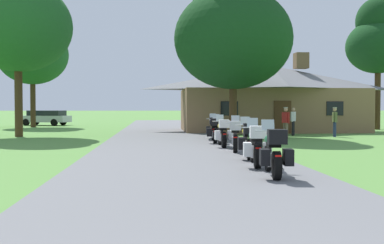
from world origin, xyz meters
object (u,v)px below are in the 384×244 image
Objects in this scene: motorcycle_red_fourth_in_row at (235,136)px; bystander_olive_shirt_beside_signpost at (335,120)px; motorcycle_green_second_in_row at (256,146)px; tree_left_near at (18,13)px; motorcycle_yellow_third_in_row at (248,141)px; parked_silver_suv_far_left at (45,117)px; motorcycle_yellow_fifth_in_row at (223,133)px; motorcycle_orange_sixth_in_row at (215,131)px; bystander_white_shirt_near_lodge at (293,120)px; motorcycle_blue_farthest_in_row at (213,129)px; motorcycle_green_nearest_to_camera at (274,153)px; bystander_red_shirt_by_tree at (286,121)px; tree_right_of_lodge at (378,39)px; tree_by_lodge_front at (233,25)px; tree_left_far at (32,46)px.

bystander_olive_shirt_beside_signpost is (7.21, 8.67, 0.33)m from motorcycle_red_fourth_in_row.
tree_left_near reaches higher than motorcycle_green_second_in_row.
parked_silver_suv_far_left reaches higher than motorcycle_yellow_third_in_row.
motorcycle_yellow_fifth_in_row is 1.00× the size of motorcycle_orange_sixth_in_row.
bystander_white_shirt_near_lodge is 0.34× the size of parked_silver_suv_far_left.
motorcycle_green_second_in_row and motorcycle_blue_farthest_in_row have the same top height.
motorcycle_yellow_fifth_in_row is at bearing -86.67° from motorcycle_blue_farthest_in_row.
motorcycle_yellow_third_in_row is (0.21, 3.94, 0.00)m from motorcycle_green_nearest_to_camera.
bystander_red_shirt_by_tree is (4.00, 9.76, 0.34)m from motorcycle_yellow_third_in_row.
motorcycle_yellow_fifth_in_row is at bearing 97.69° from motorcycle_yellow_third_in_row.
motorcycle_blue_farthest_in_row is (0.19, 10.63, 0.00)m from motorcycle_green_second_in_row.
tree_right_of_lodge is (13.91, 10.91, 6.21)m from motorcycle_blue_farthest_in_row.
tree_left_near is (-10.43, 16.66, 6.40)m from motorcycle_green_nearest_to_camera.
tree_right_of_lodge is (13.90, 19.53, 6.21)m from motorcycle_yellow_third_in_row.
motorcycle_red_fourth_in_row is 0.19× the size of tree_left_near.
bystander_olive_shirt_beside_signpost is at bearing 40.59° from motorcycle_orange_sixth_in_row.
tree_by_lodge_front is 12.21m from tree_left_near.
motorcycle_yellow_third_in_row is 0.19× the size of tree_left_far.
motorcycle_orange_sixth_in_row is 0.19× the size of tree_left_near.
motorcycle_blue_farthest_in_row is at bearing 95.87° from motorcycle_green_second_in_row.
parked_silver_suv_far_left is (-13.13, 30.09, 0.17)m from motorcycle_yellow_third_in_row.
tree_left_far is (-20.48, 15.01, 5.95)m from bystander_olive_shirt_beside_signpost.
motorcycle_green_second_in_row is at bearing -90.39° from motorcycle_yellow_third_in_row.
tree_right_of_lodge reaches higher than bystander_olive_shirt_beside_signpost.
motorcycle_green_nearest_to_camera is at bearing -82.12° from motorcycle_red_fourth_in_row.
motorcycle_yellow_third_in_row is at bearing -79.51° from motorcycle_orange_sixth_in_row.
motorcycle_blue_farthest_in_row is (0.16, 4.25, 0.00)m from motorcycle_yellow_fifth_in_row.
bystander_red_shirt_by_tree is 0.34× the size of parked_silver_suv_far_left.
motorcycle_yellow_third_in_row is 0.19× the size of tree_by_lodge_front.
motorcycle_orange_sixth_in_row is at bearing 92.01° from motorcycle_yellow_fifth_in_row.
motorcycle_blue_farthest_in_row is at bearing 95.53° from motorcycle_yellow_third_in_row.
motorcycle_green_nearest_to_camera is at bearing 134.60° from bystander_red_shirt_by_tree.
tree_left_near is at bearing 164.40° from motorcycle_blue_farthest_in_row.
tree_left_far is at bearing -95.07° from bystander_white_shirt_near_lodge.
bystander_red_shirt_by_tree is at bearing 6.83° from bystander_white_shirt_near_lodge.
parked_silver_suv_far_left is at bearing 126.92° from motorcycle_blue_farthest_in_row.
motorcycle_yellow_fifth_in_row is 9.93m from bystander_white_shirt_near_lodge.
tree_left_far is (-13.24, 17.50, 6.29)m from motorcycle_blue_farthest_in_row.
motorcycle_orange_sixth_in_row is at bearing 96.21° from motorcycle_green_nearest_to_camera.
motorcycle_orange_sixth_in_row is 0.21× the size of tree_right_of_lodge.
tree_by_lodge_front is at bearing 80.74° from motorcycle_orange_sixth_in_row.
motorcycle_red_fourth_in_row is 0.19× the size of tree_by_lodge_front.
tree_by_lodge_front reaches higher than bystander_red_shirt_by_tree.
motorcycle_green_nearest_to_camera is 0.21× the size of tree_right_of_lodge.
motorcycle_red_fourth_in_row is at bearing -60.74° from tree_left_far.
tree_left_far reaches higher than bystander_white_shirt_near_lodge.
tree_left_far is (-13.04, 28.12, 6.29)m from motorcycle_green_second_in_row.
tree_right_of_lodge is (9.90, 9.77, 5.87)m from bystander_red_shirt_by_tree.
motorcycle_green_second_in_row is at bearing -97.12° from tree_by_lodge_front.
tree_left_near is at bearing -79.00° from tree_left_far.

